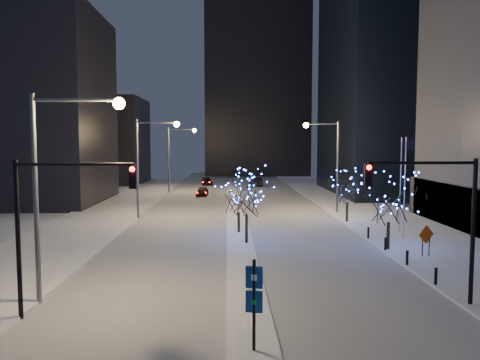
{
  "coord_description": "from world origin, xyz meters",
  "views": [
    {
      "loc": [
        -0.93,
        -20.18,
        7.75
      ],
      "look_at": [
        -0.02,
        13.69,
        5.0
      ],
      "focal_mm": 35.0,
      "sensor_mm": 36.0,
      "label": 1
    }
  ],
  "objects_px": {
    "street_lamp_east": "(329,154)",
    "car_mid": "(256,182)",
    "car_far": "(207,181)",
    "construction_sign": "(426,237)",
    "street_lamp_w_mid": "(148,155)",
    "holiday_tree_median_near": "(247,193)",
    "car_near": "(202,191)",
    "wayfinding_sign": "(254,296)",
    "street_lamp_w_near": "(58,169)",
    "street_lamp_w_far": "(175,150)",
    "traffic_signal_west": "(54,212)",
    "traffic_signal_east": "(441,207)",
    "holiday_tree_plaza_near": "(389,200)",
    "holiday_tree_median_far": "(239,194)",
    "holiday_tree_plaza_far": "(347,187)"
  },
  "relations": [
    {
      "from": "street_lamp_east",
      "to": "car_mid",
      "type": "distance_m",
      "value": 33.14
    },
    {
      "from": "car_far",
      "to": "construction_sign",
      "type": "bearing_deg",
      "value": -80.87
    },
    {
      "from": "street_lamp_w_mid",
      "to": "holiday_tree_median_near",
      "type": "bearing_deg",
      "value": -52.44
    },
    {
      "from": "car_near",
      "to": "wayfinding_sign",
      "type": "relative_size",
      "value": 1.11
    },
    {
      "from": "street_lamp_w_near",
      "to": "street_lamp_w_far",
      "type": "height_order",
      "value": "same"
    },
    {
      "from": "street_lamp_w_near",
      "to": "street_lamp_w_far",
      "type": "xyz_separation_m",
      "value": [
        0.0,
        50.0,
        0.0
      ]
    },
    {
      "from": "holiday_tree_median_near",
      "to": "wayfinding_sign",
      "type": "height_order",
      "value": "holiday_tree_median_near"
    },
    {
      "from": "traffic_signal_west",
      "to": "car_far",
      "type": "xyz_separation_m",
      "value": [
        3.72,
        64.38,
        -4.12
      ]
    },
    {
      "from": "traffic_signal_east",
      "to": "street_lamp_w_far",
      "type": "bearing_deg",
      "value": 109.32
    },
    {
      "from": "street_lamp_east",
      "to": "holiday_tree_median_near",
      "type": "distance_m",
      "value": 18.21
    },
    {
      "from": "street_lamp_east",
      "to": "holiday_tree_plaza_near",
      "type": "relative_size",
      "value": 1.82
    },
    {
      "from": "car_far",
      "to": "holiday_tree_median_far",
      "type": "xyz_separation_m",
      "value": [
        4.72,
        -45.52,
        2.75
      ]
    },
    {
      "from": "street_lamp_w_near",
      "to": "wayfinding_sign",
      "type": "xyz_separation_m",
      "value": [
        8.96,
        -5.64,
        -4.34
      ]
    },
    {
      "from": "traffic_signal_west",
      "to": "construction_sign",
      "type": "height_order",
      "value": "traffic_signal_west"
    },
    {
      "from": "traffic_signal_west",
      "to": "car_mid",
      "type": "distance_m",
      "value": 63.48
    },
    {
      "from": "street_lamp_w_mid",
      "to": "traffic_signal_west",
      "type": "relative_size",
      "value": 1.43
    },
    {
      "from": "street_lamp_w_mid",
      "to": "holiday_tree_median_far",
      "type": "bearing_deg",
      "value": -42.32
    },
    {
      "from": "traffic_signal_east",
      "to": "holiday_tree_median_far",
      "type": "relative_size",
      "value": 1.37
    },
    {
      "from": "car_near",
      "to": "street_lamp_w_near",
      "type": "bearing_deg",
      "value": -91.41
    },
    {
      "from": "street_lamp_w_far",
      "to": "car_mid",
      "type": "relative_size",
      "value": 2.13
    },
    {
      "from": "traffic_signal_west",
      "to": "holiday_tree_plaza_near",
      "type": "relative_size",
      "value": 1.27
    },
    {
      "from": "holiday_tree_median_far",
      "to": "holiday_tree_plaza_far",
      "type": "height_order",
      "value": "holiday_tree_median_far"
    },
    {
      "from": "traffic_signal_east",
      "to": "holiday_tree_plaza_far",
      "type": "bearing_deg",
      "value": 86.09
    },
    {
      "from": "holiday_tree_plaza_far",
      "to": "wayfinding_sign",
      "type": "bearing_deg",
      "value": -110.86
    },
    {
      "from": "car_near",
      "to": "construction_sign",
      "type": "xyz_separation_m",
      "value": [
        16.88,
        -36.66,
        0.75
      ]
    },
    {
      "from": "holiday_tree_median_near",
      "to": "holiday_tree_median_far",
      "type": "xyz_separation_m",
      "value": [
        -0.49,
        4.12,
        -0.51
      ]
    },
    {
      "from": "street_lamp_w_far",
      "to": "car_far",
      "type": "distance_m",
      "value": 14.32
    },
    {
      "from": "traffic_signal_west",
      "to": "wayfinding_sign",
      "type": "bearing_deg",
      "value": -23.24
    },
    {
      "from": "street_lamp_east",
      "to": "car_far",
      "type": "relative_size",
      "value": 2.25
    },
    {
      "from": "street_lamp_w_far",
      "to": "construction_sign",
      "type": "distance_m",
      "value": 47.18
    },
    {
      "from": "street_lamp_w_mid",
      "to": "traffic_signal_west",
      "type": "xyz_separation_m",
      "value": [
        0.5,
        -27.0,
        -1.74
      ]
    },
    {
      "from": "street_lamp_east",
      "to": "holiday_tree_plaza_near",
      "type": "bearing_deg",
      "value": -88.65
    },
    {
      "from": "street_lamp_w_mid",
      "to": "traffic_signal_east",
      "type": "relative_size",
      "value": 1.43
    },
    {
      "from": "traffic_signal_west",
      "to": "car_mid",
      "type": "xyz_separation_m",
      "value": [
        12.54,
        62.1,
        -3.99
      ]
    },
    {
      "from": "traffic_signal_west",
      "to": "traffic_signal_east",
      "type": "xyz_separation_m",
      "value": [
        17.38,
        1.0,
        0.0
      ]
    },
    {
      "from": "street_lamp_w_mid",
      "to": "street_lamp_east",
      "type": "relative_size",
      "value": 1.0
    },
    {
      "from": "car_mid",
      "to": "holiday_tree_plaza_far",
      "type": "height_order",
      "value": "holiday_tree_plaza_far"
    },
    {
      "from": "street_lamp_east",
      "to": "car_mid",
      "type": "bearing_deg",
      "value": 100.56
    },
    {
      "from": "car_far",
      "to": "street_lamp_w_near",
      "type": "bearing_deg",
      "value": -102.18
    },
    {
      "from": "street_lamp_w_far",
      "to": "traffic_signal_east",
      "type": "bearing_deg",
      "value": -70.68
    },
    {
      "from": "holiday_tree_plaza_near",
      "to": "construction_sign",
      "type": "distance_m",
      "value": 3.62
    },
    {
      "from": "street_lamp_w_far",
      "to": "traffic_signal_east",
      "type": "relative_size",
      "value": 1.43
    },
    {
      "from": "holiday_tree_plaza_near",
      "to": "construction_sign",
      "type": "bearing_deg",
      "value": -50.26
    },
    {
      "from": "street_lamp_w_far",
      "to": "holiday_tree_median_near",
      "type": "bearing_deg",
      "value": -75.79
    },
    {
      "from": "holiday_tree_plaza_far",
      "to": "street_lamp_w_far",
      "type": "bearing_deg",
      "value": 124.63
    },
    {
      "from": "holiday_tree_median_far",
      "to": "holiday_tree_plaza_near",
      "type": "height_order",
      "value": "holiday_tree_plaza_near"
    },
    {
      "from": "street_lamp_east",
      "to": "wayfinding_sign",
      "type": "xyz_separation_m",
      "value": [
        -10.06,
        -33.64,
        -4.29
      ]
    },
    {
      "from": "street_lamp_east",
      "to": "car_near",
      "type": "height_order",
      "value": "street_lamp_east"
    },
    {
      "from": "wayfinding_sign",
      "to": "holiday_tree_plaza_far",
      "type": "bearing_deg",
      "value": 83.1
    },
    {
      "from": "street_lamp_w_near",
      "to": "wayfinding_sign",
      "type": "distance_m",
      "value": 11.44
    }
  ]
}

